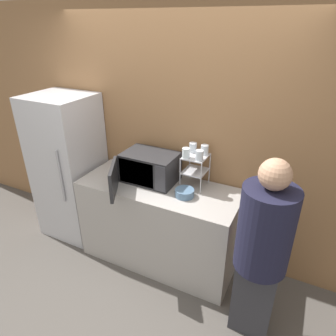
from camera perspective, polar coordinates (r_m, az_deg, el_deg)
ground_plane at (r=3.33m, az=-4.39°, el=-19.93°), size 12.00×12.00×0.00m
wall_back at (r=3.11m, az=1.28°, el=5.62°), size 8.00×0.06×2.60m
counter at (r=3.23m, az=-1.70°, el=-10.58°), size 1.63×0.65×0.92m
microwave at (r=3.02m, az=-3.78°, el=0.05°), size 0.56×0.75×0.30m
dish_rack at (r=2.90m, az=5.23°, el=0.66°), size 0.22×0.25×0.32m
glass_front_left at (r=2.80m, az=3.45°, el=2.87°), size 0.07×0.07×0.10m
glass_back_right at (r=2.89m, az=6.99°, el=3.48°), size 0.07×0.07×0.10m
glass_front_right at (r=2.76m, az=5.99°, el=2.44°), size 0.07×0.07×0.10m
glass_back_left at (r=2.92m, az=4.78°, el=3.90°), size 0.07×0.07×0.10m
bowl at (r=2.81m, az=3.17°, el=-4.76°), size 0.18×0.18×0.07m
person at (r=2.41m, az=17.49°, el=-14.16°), size 0.40×0.40×1.60m
refrigerator at (r=3.68m, az=-18.32°, el=0.01°), size 0.68×0.64×1.70m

